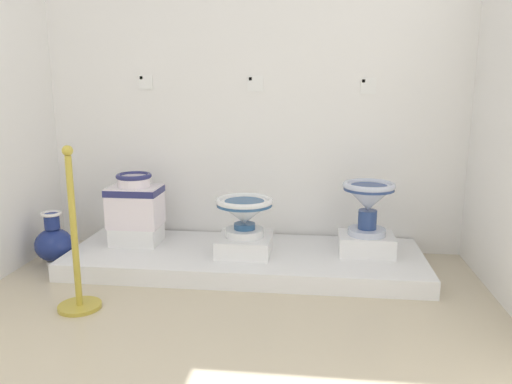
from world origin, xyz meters
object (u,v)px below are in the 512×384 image
object	(u,v)px
info_placard_first	(146,82)
info_placard_second	(255,83)
antique_toilet_pale_glazed	(244,212)
info_placard_third	(368,86)
plinth_block_leftmost	(137,235)
antique_toilet_leftmost	(135,200)
plinth_block_pale_glazed	(245,245)
antique_toilet_squat_floral	(368,199)
stanchion_post_near_left	(76,263)
plinth_block_squat_floral	(366,244)
decorative_vase_corner	(54,243)

from	to	relation	value
info_placard_first	info_placard_second	world-z (taller)	info_placard_first
antique_toilet_pale_glazed	info_placard_third	distance (m)	1.37
plinth_block_leftmost	antique_toilet_leftmost	xyz separation A→B (m)	(0.00, 0.00, 0.28)
info_placard_first	plinth_block_pale_glazed	bearing A→B (deg)	-30.47
info_placard_second	info_placard_third	distance (m)	0.88
antique_toilet_squat_floral	stanchion_post_near_left	distance (m)	2.03
plinth_block_squat_floral	info_placard_third	xyz separation A→B (m)	(0.00, 0.43, 1.14)
antique_toilet_pale_glazed	info_placard_third	xyz separation A→B (m)	(0.90, 0.52, 0.90)
info_placard_third	decorative_vase_corner	bearing A→B (deg)	-166.08
plinth_block_leftmost	antique_toilet_pale_glazed	xyz separation A→B (m)	(0.87, -0.13, 0.25)
info_placard_first	stanchion_post_near_left	xyz separation A→B (m)	(-0.04, -1.30, -1.08)
plinth_block_leftmost	info_placard_second	world-z (taller)	info_placard_second
plinth_block_pale_glazed	info_placard_first	bearing A→B (deg)	149.53
antique_toilet_squat_floral	info_placard_first	size ratio (longest dim) A/B	3.36
decorative_vase_corner	antique_toilet_leftmost	bearing A→B (deg)	18.50
info_placard_second	stanchion_post_near_left	bearing A→B (deg)	-125.81
antique_toilet_pale_glazed	plinth_block_squat_floral	world-z (taller)	antique_toilet_pale_glazed
info_placard_third	decorative_vase_corner	xyz separation A→B (m)	(-2.36, -0.59, -1.17)
plinth_block_squat_floral	info_placard_first	world-z (taller)	info_placard_first
info_placard_second	stanchion_post_near_left	xyz separation A→B (m)	(-0.94, -1.30, -1.07)
plinth_block_pale_glazed	info_placard_third	xyz separation A→B (m)	(0.90, 0.52, 1.15)
plinth_block_leftmost	antique_toilet_pale_glazed	world-z (taller)	antique_toilet_pale_glazed
plinth_block_squat_floral	antique_toilet_leftmost	bearing A→B (deg)	178.76
antique_toilet_leftmost	info_placard_second	bearing A→B (deg)	23.50
plinth_block_pale_glazed	decorative_vase_corner	distance (m)	1.46
plinth_block_leftmost	stanchion_post_near_left	bearing A→B (deg)	-92.82
antique_toilet_leftmost	antique_toilet_pale_glazed	bearing A→B (deg)	-8.43
plinth_block_leftmost	plinth_block_squat_floral	distance (m)	1.77
stanchion_post_near_left	antique_toilet_leftmost	bearing A→B (deg)	87.18
antique_toilet_squat_floral	stanchion_post_near_left	size ratio (longest dim) A/B	0.39
antique_toilet_leftmost	plinth_block_pale_glazed	size ratio (longest dim) A/B	1.04
plinth_block_leftmost	info_placard_third	distance (m)	2.15
antique_toilet_leftmost	info_placard_first	world-z (taller)	info_placard_first
plinth_block_leftmost	stanchion_post_near_left	distance (m)	0.92
plinth_block_leftmost	plinth_block_squat_floral	world-z (taller)	plinth_block_squat_floral
antique_toilet_pale_glazed	stanchion_post_near_left	xyz separation A→B (m)	(-0.92, -0.78, -0.15)
antique_toilet_pale_glazed	antique_toilet_squat_floral	size ratio (longest dim) A/B	1.08
info_placard_second	decorative_vase_corner	world-z (taller)	info_placard_second
info_placard_third	decorative_vase_corner	world-z (taller)	info_placard_third
plinth_block_squat_floral	decorative_vase_corner	world-z (taller)	decorative_vase_corner
antique_toilet_leftmost	plinth_block_pale_glazed	xyz separation A→B (m)	(0.87, -0.13, -0.28)
plinth_block_squat_floral	antique_toilet_squat_floral	world-z (taller)	antique_toilet_squat_floral
plinth_block_leftmost	antique_toilet_pale_glazed	bearing A→B (deg)	-8.43
antique_toilet_squat_floral	plinth_block_squat_floral	bearing A→B (deg)	45.00
antique_toilet_pale_glazed	info_placard_second	world-z (taller)	info_placard_second
info_placard_first	info_placard_second	bearing A→B (deg)	0.00
antique_toilet_squat_floral	decorative_vase_corner	size ratio (longest dim) A/B	0.95
plinth_block_pale_glazed	plinth_block_squat_floral	bearing A→B (deg)	5.85
plinth_block_leftmost	info_placard_first	xyz separation A→B (m)	(-0.01, 0.39, 1.17)
antique_toilet_leftmost	info_placard_third	world-z (taller)	info_placard_third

